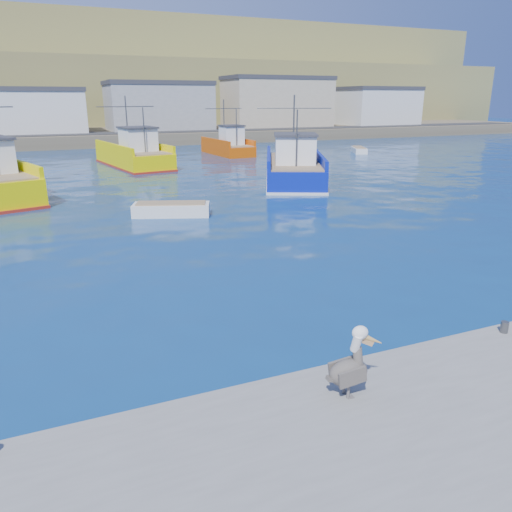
{
  "coord_description": "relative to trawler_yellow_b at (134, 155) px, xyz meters",
  "views": [
    {
      "loc": [
        -7.56,
        -11.67,
        6.33
      ],
      "look_at": [
        -1.26,
        3.04,
        1.24
      ],
      "focal_mm": 35.0,
      "sensor_mm": 36.0,
      "label": 1
    }
  ],
  "objects": [
    {
      "name": "dock_bollards",
      "position": [
        -0.19,
        -40.92,
        -0.42
      ],
      "size": [
        36.2,
        0.2,
        0.3
      ],
      "color": "#4C4C4C",
      "rests_on": "dock"
    },
    {
      "name": "skiff_mid",
      "position": [
        -1.92,
        -22.16,
        -0.77
      ],
      "size": [
        4.47,
        2.84,
        0.92
      ],
      "color": "silver",
      "rests_on": "ground"
    },
    {
      "name": "trawler_yellow_b",
      "position": [
        0.0,
        0.0,
        0.0
      ],
      "size": [
        5.89,
        12.29,
        6.58
      ],
      "color": "#EBDD00",
      "rests_on": "ground"
    },
    {
      "name": "boat_orange",
      "position": [
        11.88,
        6.14,
        -0.02
      ],
      "size": [
        4.52,
        8.81,
        6.12
      ],
      "color": "#CD4A05",
      "rests_on": "ground"
    },
    {
      "name": "trawler_blue",
      "position": [
        9.78,
        -14.37,
        0.01
      ],
      "size": [
        8.87,
        12.74,
        6.61
      ],
      "color": "#081892",
      "rests_on": "ground"
    },
    {
      "name": "pelican",
      "position": [
        -3.09,
        -41.76,
        0.08
      ],
      "size": [
        1.24,
        0.56,
        1.53
      ],
      "color": "#595451",
      "rests_on": "dock"
    },
    {
      "name": "skiff_far",
      "position": [
        26.93,
        1.78,
        -0.79
      ],
      "size": [
        2.89,
        4.14,
        0.85
      ],
      "color": "silver",
      "rests_on": "ground"
    },
    {
      "name": "far_shore",
      "position": [
        -0.78,
        71.68,
        7.91
      ],
      "size": [
        200.0,
        81.0,
        24.0
      ],
      "color": "brown",
      "rests_on": "ground"
    },
    {
      "name": "ground",
      "position": [
        -0.79,
        -37.52,
        -1.07
      ],
      "size": [
        260.0,
        260.0,
        0.0
      ],
      "primitive_type": "plane",
      "color": "#072156",
      "rests_on": "ground"
    }
  ]
}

